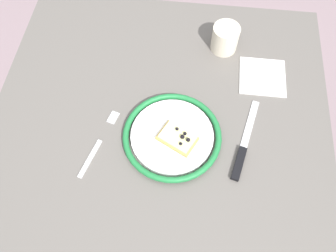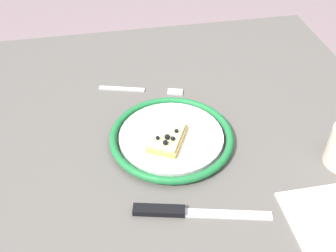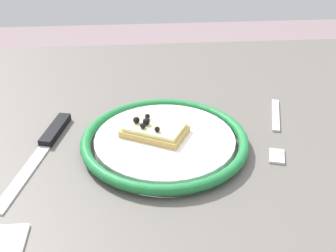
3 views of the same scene
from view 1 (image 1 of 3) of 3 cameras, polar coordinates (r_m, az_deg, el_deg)
name	(u,v)px [view 1 (image 1 of 3)]	position (r m, az deg, el deg)	size (l,w,h in m)	color
ground_plane	(162,204)	(1.57, -0.96, -12.90)	(6.00, 6.00, 0.00)	gray
dining_table	(159,145)	(0.98, -1.52, -3.23)	(0.91, 0.96, 0.73)	#5B5651
plate	(172,136)	(0.87, 0.69, -1.67)	(0.26, 0.26, 0.02)	white
pizza_slice_near	(178,138)	(0.86, 1.62, -2.03)	(0.11, 0.10, 0.03)	tan
knife	(242,152)	(0.88, 12.31, -4.33)	(0.07, 0.24, 0.01)	silver
fork	(99,143)	(0.89, -11.49, -2.74)	(0.07, 0.20, 0.00)	silver
cup	(225,38)	(1.04, 9.54, 14.32)	(0.08, 0.08, 0.08)	beige
napkin	(262,77)	(1.02, 15.56, 7.97)	(0.13, 0.13, 0.00)	white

